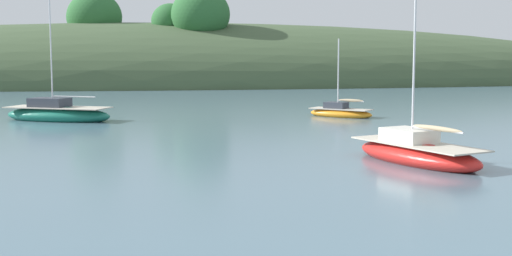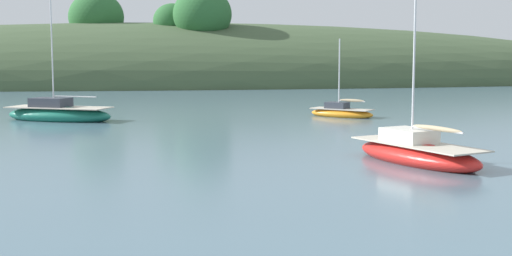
% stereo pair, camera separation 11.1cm
% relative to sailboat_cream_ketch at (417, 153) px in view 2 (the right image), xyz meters
% --- Properties ---
extents(far_shoreline_hill, '(150.00, 36.00, 21.85)m').
position_rel_sailboat_cream_ketch_xyz_m(far_shoreline_hill, '(-6.24, 73.35, -0.33)').
color(far_shoreline_hill, '#425638').
rests_on(far_shoreline_hill, ground).
extents(sailboat_cream_ketch, '(4.45, 7.14, 10.14)m').
position_rel_sailboat_cream_ketch_xyz_m(sailboat_cream_ketch, '(0.00, 0.00, 0.00)').
color(sailboat_cream_ketch, red).
rests_on(sailboat_cream_ketch, ground).
extents(sailboat_teal_outer, '(4.58, 4.44, 5.65)m').
position_rel_sailboat_cream_ketch_xyz_m(sailboat_teal_outer, '(2.62, 20.03, -0.10)').
color(sailboat_teal_outer, orange).
rests_on(sailboat_teal_outer, ground).
extents(sailboat_yellow_far, '(7.96, 5.61, 9.07)m').
position_rel_sailboat_cream_ketch_xyz_m(sailboat_yellow_far, '(-16.80, 20.53, 0.03)').
color(sailboat_yellow_far, '#196B56').
rests_on(sailboat_yellow_far, ground).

